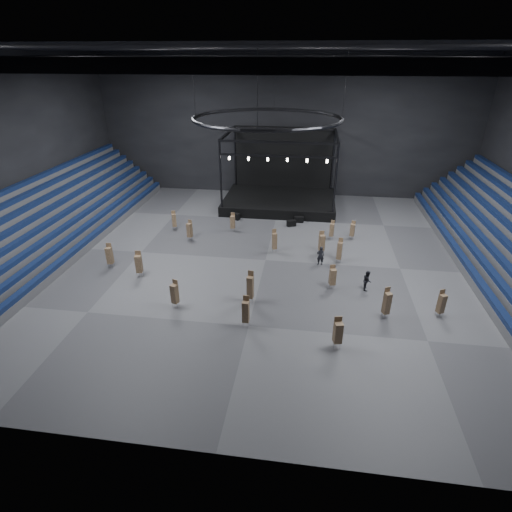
# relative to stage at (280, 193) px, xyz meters

# --- Properties ---
(floor) EXTENTS (50.00, 50.00, 0.00)m
(floor) POSITION_rel_stage_xyz_m (-0.00, -16.24, -1.45)
(floor) COLOR #515053
(floor) RESTS_ON ground
(ceiling) EXTENTS (50.00, 42.00, 0.20)m
(ceiling) POSITION_rel_stage_xyz_m (-0.00, -16.24, 16.55)
(ceiling) COLOR black
(ceiling) RESTS_ON wall_back
(wall_back) EXTENTS (50.00, 0.20, 18.00)m
(wall_back) POSITION_rel_stage_xyz_m (-0.00, 4.76, 7.55)
(wall_back) COLOR black
(wall_back) RESTS_ON ground
(wall_front) EXTENTS (50.00, 0.20, 18.00)m
(wall_front) POSITION_rel_stage_xyz_m (-0.00, -37.24, 7.55)
(wall_front) COLOR black
(wall_front) RESTS_ON ground
(wall_left) EXTENTS (0.20, 42.00, 18.00)m
(wall_left) POSITION_rel_stage_xyz_m (-25.00, -16.24, 7.55)
(wall_left) COLOR black
(wall_left) RESTS_ON ground
(bleachers_left) EXTENTS (7.20, 40.00, 6.40)m
(bleachers_left) POSITION_rel_stage_xyz_m (-22.94, -16.24, 0.28)
(bleachers_left) COLOR #515154
(bleachers_left) RESTS_ON floor
(stage) EXTENTS (14.00, 10.00, 9.20)m
(stage) POSITION_rel_stage_xyz_m (0.00, 0.00, 0.00)
(stage) COLOR black
(stage) RESTS_ON floor
(truss_ring) EXTENTS (12.30, 12.30, 5.15)m
(truss_ring) POSITION_rel_stage_xyz_m (-0.00, -16.24, 11.55)
(truss_ring) COLOR black
(truss_ring) RESTS_ON ceiling
(roof_girders) EXTENTS (49.00, 30.35, 0.70)m
(roof_girders) POSITION_rel_stage_xyz_m (-0.00, -16.24, 15.75)
(roof_girders) COLOR black
(roof_girders) RESTS_ON ceiling
(floodlights) EXTENTS (28.60, 16.60, 0.25)m
(floodlights) POSITION_rel_stage_xyz_m (-0.00, -20.24, 15.15)
(floodlights) COLOR white
(floodlights) RESTS_ON roof_girders
(flight_case_left) EXTENTS (1.27, 0.98, 0.76)m
(flight_case_left) POSITION_rel_stage_xyz_m (-4.86, -6.15, -1.07)
(flight_case_left) COLOR black
(flight_case_left) RESTS_ON floor
(flight_case_mid) EXTENTS (1.15, 0.88, 0.69)m
(flight_case_mid) POSITION_rel_stage_xyz_m (1.95, -7.37, -1.11)
(flight_case_mid) COLOR black
(flight_case_mid) RESTS_ON floor
(flight_case_right) EXTENTS (1.10, 0.64, 0.70)m
(flight_case_right) POSITION_rel_stage_xyz_m (2.76, -6.09, -1.10)
(flight_case_right) COLOR black
(flight_case_right) RESTS_ON floor
(chair_stack_0) EXTENTS (0.65, 0.65, 2.44)m
(chair_stack_0) POSITION_rel_stage_xyz_m (5.27, -14.22, -0.17)
(chair_stack_0) COLOR silver
(chair_stack_0) RESTS_ON floor
(chair_stack_1) EXTENTS (0.60, 0.60, 2.25)m
(chair_stack_1) POSITION_rel_stage_xyz_m (-8.46, -12.73, -0.27)
(chair_stack_1) COLOR silver
(chair_stack_1) RESTS_ON floor
(chair_stack_2) EXTENTS (0.50, 0.50, 2.13)m
(chair_stack_2) POSITION_rel_stage_xyz_m (-4.43, -9.74, -0.33)
(chair_stack_2) COLOR silver
(chair_stack_2) RESTS_ON floor
(chair_stack_3) EXTENTS (0.53, 0.53, 2.73)m
(chair_stack_3) POSITION_rel_stage_xyz_m (-0.36, -23.55, -0.07)
(chair_stack_3) COLOR silver
(chair_stack_3) RESTS_ON floor
(chair_stack_4) EXTENTS (0.61, 0.61, 2.53)m
(chair_stack_4) POSITION_rel_stage_xyz_m (9.95, -24.23, -0.16)
(chair_stack_4) COLOR silver
(chair_stack_4) RESTS_ON floor
(chair_stack_5) EXTENTS (0.60, 0.60, 2.26)m
(chair_stack_5) POSITION_rel_stage_xyz_m (14.00, -23.56, -0.27)
(chair_stack_5) COLOR silver
(chair_stack_5) RESTS_ON floor
(chair_stack_6) EXTENTS (0.65, 0.65, 2.35)m
(chair_stack_6) POSITION_rel_stage_xyz_m (6.22, -28.22, -0.19)
(chair_stack_6) COLOR silver
(chair_stack_6) RESTS_ON floor
(chair_stack_7) EXTENTS (0.62, 0.62, 2.44)m
(chair_stack_7) POSITION_rel_stage_xyz_m (-10.66, -20.85, -0.16)
(chair_stack_7) COLOR silver
(chair_stack_7) RESTS_ON floor
(chair_stack_8) EXTENTS (0.50, 0.50, 2.48)m
(chair_stack_8) POSITION_rel_stage_xyz_m (-0.20, -26.71, -0.18)
(chair_stack_8) COLOR silver
(chair_stack_8) RESTS_ON floor
(chair_stack_9) EXTENTS (0.61, 0.61, 2.36)m
(chair_stack_9) POSITION_rel_stage_xyz_m (-6.02, -25.05, -0.22)
(chair_stack_9) COLOR silver
(chair_stack_9) RESTS_ON floor
(chair_stack_10) EXTENTS (0.60, 0.60, 2.19)m
(chair_stack_10) POSITION_rel_stage_xyz_m (-10.99, -10.19, -0.30)
(chair_stack_10) COLOR silver
(chair_stack_10) RESTS_ON floor
(chair_stack_11) EXTENTS (0.55, 0.55, 2.37)m
(chair_stack_11) POSITION_rel_stage_xyz_m (-14.00, -19.59, -0.20)
(chair_stack_11) COLOR silver
(chair_stack_11) RESTS_ON floor
(chair_stack_12) EXTENTS (0.55, 0.55, 2.01)m
(chair_stack_12) POSITION_rel_stage_xyz_m (8.54, -10.06, -0.39)
(chair_stack_12) COLOR silver
(chair_stack_12) RESTS_ON floor
(chair_stack_13) EXTENTS (0.51, 0.51, 2.09)m
(chair_stack_13) POSITION_rel_stage_xyz_m (6.38, -10.36, -0.37)
(chair_stack_13) COLOR silver
(chair_stack_13) RESTS_ON floor
(chair_stack_14) EXTENTS (0.60, 0.60, 2.15)m
(chair_stack_14) POSITION_rel_stage_xyz_m (6.12, -20.58, -0.31)
(chair_stack_14) COLOR silver
(chair_stack_14) RESTS_ON floor
(chair_stack_15) EXTENTS (0.53, 0.53, 2.47)m
(chair_stack_15) POSITION_rel_stage_xyz_m (6.91, -15.70, -0.19)
(chair_stack_15) COLOR silver
(chair_stack_15) RESTS_ON floor
(chair_stack_16) EXTENTS (0.56, 0.56, 2.42)m
(chair_stack_16) POSITION_rel_stage_xyz_m (0.66, -14.34, -0.22)
(chair_stack_16) COLOR silver
(chair_stack_16) RESTS_ON floor
(man_center) EXTENTS (0.76, 0.58, 1.89)m
(man_center) POSITION_rel_stage_xyz_m (5.16, -16.46, -0.51)
(man_center) COLOR black
(man_center) RESTS_ON floor
(crew_member) EXTENTS (0.68, 0.86, 1.72)m
(crew_member) POSITION_rel_stage_xyz_m (9.00, -20.34, -0.59)
(crew_member) COLOR black
(crew_member) RESTS_ON floor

